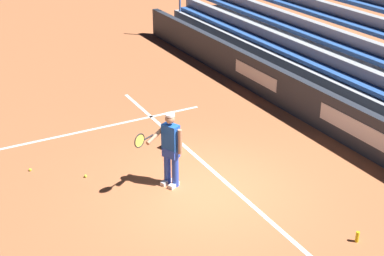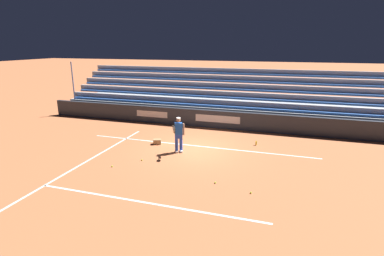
{
  "view_description": "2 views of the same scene",
  "coord_description": "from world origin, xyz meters",
  "px_view_note": "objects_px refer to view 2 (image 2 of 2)",
  "views": [
    {
      "loc": [
        -8.56,
        5.03,
        6.26
      ],
      "look_at": [
        1.18,
        -0.24,
        0.94
      ],
      "focal_mm": 50.0,
      "sensor_mm": 36.0,
      "label": 1
    },
    {
      "loc": [
        -4.17,
        13.49,
        5.07
      ],
      "look_at": [
        0.18,
        -0.22,
        1.02
      ],
      "focal_mm": 28.0,
      "sensor_mm": 36.0,
      "label": 2
    }
  ],
  "objects_px": {
    "ball_box_cardboard": "(157,142)",
    "water_bottle": "(256,143)",
    "tennis_ball_by_box": "(142,160)",
    "tennis_ball_toward_net": "(251,193)",
    "tennis_player": "(179,134)",
    "tennis_ball_stray_back": "(112,166)",
    "tennis_ball_on_baseline": "(215,183)"
  },
  "relations": [
    {
      "from": "tennis_ball_toward_net",
      "to": "water_bottle",
      "type": "xyz_separation_m",
      "value": [
        0.38,
        -5.36,
        0.08
      ]
    },
    {
      "from": "ball_box_cardboard",
      "to": "tennis_ball_by_box",
      "type": "xyz_separation_m",
      "value": [
        -0.3,
        2.36,
        -0.1
      ]
    },
    {
      "from": "ball_box_cardboard",
      "to": "tennis_ball_by_box",
      "type": "distance_m",
      "value": 2.38
    },
    {
      "from": "tennis_ball_on_baseline",
      "to": "water_bottle",
      "type": "height_order",
      "value": "water_bottle"
    },
    {
      "from": "tennis_player",
      "to": "tennis_ball_on_baseline",
      "type": "relative_size",
      "value": 25.98
    },
    {
      "from": "ball_box_cardboard",
      "to": "tennis_ball_toward_net",
      "type": "distance_m",
      "value": 6.67
    },
    {
      "from": "tennis_player",
      "to": "ball_box_cardboard",
      "type": "xyz_separation_m",
      "value": [
        1.5,
        -0.79,
        -0.76
      ]
    },
    {
      "from": "tennis_ball_stray_back",
      "to": "water_bottle",
      "type": "height_order",
      "value": "water_bottle"
    },
    {
      "from": "tennis_ball_on_baseline",
      "to": "tennis_ball_by_box",
      "type": "relative_size",
      "value": 1.0
    },
    {
      "from": "ball_box_cardboard",
      "to": "tennis_ball_by_box",
      "type": "relative_size",
      "value": 6.06
    },
    {
      "from": "water_bottle",
      "to": "tennis_ball_by_box",
      "type": "bearing_deg",
      "value": 38.57
    },
    {
      "from": "tennis_ball_by_box",
      "to": "water_bottle",
      "type": "relative_size",
      "value": 0.3
    },
    {
      "from": "tennis_ball_on_baseline",
      "to": "tennis_ball_stray_back",
      "type": "relative_size",
      "value": 1.0
    },
    {
      "from": "tennis_ball_stray_back",
      "to": "tennis_player",
      "type": "bearing_deg",
      "value": -128.73
    },
    {
      "from": "ball_box_cardboard",
      "to": "tennis_ball_on_baseline",
      "type": "bearing_deg",
      "value": 137.94
    },
    {
      "from": "tennis_ball_stray_back",
      "to": "tennis_ball_by_box",
      "type": "distance_m",
      "value": 1.37
    },
    {
      "from": "ball_box_cardboard",
      "to": "water_bottle",
      "type": "distance_m",
      "value": 5.16
    },
    {
      "from": "tennis_ball_toward_net",
      "to": "water_bottle",
      "type": "distance_m",
      "value": 5.37
    },
    {
      "from": "tennis_ball_stray_back",
      "to": "tennis_ball_toward_net",
      "type": "relative_size",
      "value": 1.0
    },
    {
      "from": "ball_box_cardboard",
      "to": "water_bottle",
      "type": "xyz_separation_m",
      "value": [
        -4.98,
        -1.38,
        -0.02
      ]
    },
    {
      "from": "tennis_player",
      "to": "tennis_ball_toward_net",
      "type": "relative_size",
      "value": 25.98
    },
    {
      "from": "tennis_ball_by_box",
      "to": "tennis_ball_toward_net",
      "type": "relative_size",
      "value": 1.0
    },
    {
      "from": "tennis_player",
      "to": "tennis_ball_stray_back",
      "type": "relative_size",
      "value": 25.98
    },
    {
      "from": "tennis_ball_on_baseline",
      "to": "tennis_ball_toward_net",
      "type": "bearing_deg",
      "value": 164.14
    },
    {
      "from": "tennis_ball_toward_net",
      "to": "ball_box_cardboard",
      "type": "bearing_deg",
      "value": -36.62
    },
    {
      "from": "tennis_player",
      "to": "tennis_ball_toward_net",
      "type": "distance_m",
      "value": 5.08
    },
    {
      "from": "tennis_ball_on_baseline",
      "to": "tennis_ball_stray_back",
      "type": "distance_m",
      "value": 4.57
    },
    {
      "from": "tennis_ball_on_baseline",
      "to": "water_bottle",
      "type": "distance_m",
      "value": 5.07
    },
    {
      "from": "ball_box_cardboard",
      "to": "tennis_ball_by_box",
      "type": "bearing_deg",
      "value": 97.16
    },
    {
      "from": "tennis_ball_on_baseline",
      "to": "water_bottle",
      "type": "bearing_deg",
      "value": -101.39
    },
    {
      "from": "tennis_ball_stray_back",
      "to": "tennis_ball_toward_net",
      "type": "xyz_separation_m",
      "value": [
        -5.95,
        0.59,
        0.0
      ]
    },
    {
      "from": "tennis_ball_stray_back",
      "to": "tennis_ball_by_box",
      "type": "xyz_separation_m",
      "value": [
        -0.89,
        -1.04,
        0.0
      ]
    }
  ]
}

